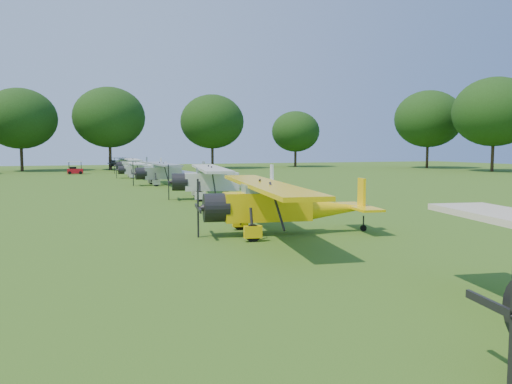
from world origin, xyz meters
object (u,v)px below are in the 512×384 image
at_px(aircraft_2, 281,201).
at_px(aircraft_7, 128,162).
at_px(aircraft_4, 168,171).
at_px(golf_cart, 75,170).
at_px(aircraft_5, 141,168).
at_px(aircraft_3, 220,179).
at_px(aircraft_6, 138,164).

bearing_deg(aircraft_2, aircraft_7, 97.99).
bearing_deg(aircraft_2, aircraft_4, 97.20).
relative_size(aircraft_7, golf_cart, 5.16).
relative_size(aircraft_4, aircraft_5, 1.18).
relative_size(aircraft_3, aircraft_4, 1.07).
bearing_deg(aircraft_6, aircraft_2, -89.59).
bearing_deg(aircraft_7, aircraft_4, -98.04).
bearing_deg(aircraft_2, aircraft_6, 97.80).
height_order(aircraft_5, golf_cart, aircraft_5).
xyz_separation_m(aircraft_2, aircraft_7, (0.35, 63.21, -0.15)).
height_order(aircraft_2, aircraft_5, aircraft_2).
bearing_deg(aircraft_6, aircraft_7, 91.37).
relative_size(aircraft_2, aircraft_3, 0.96).
xyz_separation_m(aircraft_3, aircraft_5, (-2.01, 25.91, -0.28)).
xyz_separation_m(aircraft_3, aircraft_6, (-1.10, 36.94, -0.16)).
relative_size(aircraft_5, golf_cart, 4.79).
height_order(aircraft_3, aircraft_7, aircraft_3).
height_order(aircraft_4, aircraft_5, aircraft_4).
height_order(aircraft_6, aircraft_7, aircraft_6).
bearing_deg(aircraft_4, aircraft_7, 89.05).
bearing_deg(aircraft_7, aircraft_3, -96.96).
relative_size(aircraft_6, golf_cart, 5.31).
bearing_deg(aircraft_4, aircraft_3, -87.14).
distance_m(aircraft_4, aircraft_6, 23.00).
height_order(aircraft_2, aircraft_4, aircraft_2).
distance_m(aircraft_2, aircraft_3, 14.30).
relative_size(aircraft_4, golf_cart, 5.65).
bearing_deg(aircraft_7, golf_cart, -132.29).
bearing_deg(aircraft_3, aircraft_6, 100.68).
xyz_separation_m(aircraft_4, aircraft_6, (-0.10, 23.00, -0.08)).
height_order(aircraft_3, aircraft_5, aircraft_3).
height_order(aircraft_6, golf_cart, aircraft_6).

